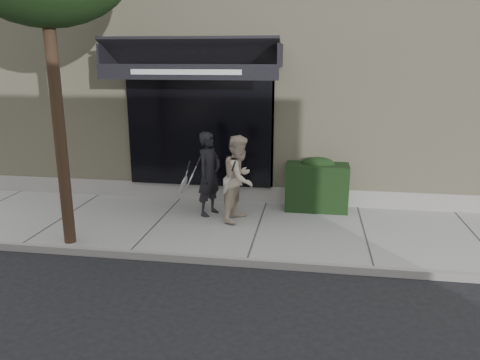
# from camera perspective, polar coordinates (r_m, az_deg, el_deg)

# --- Properties ---
(ground) EXTENTS (80.00, 80.00, 0.00)m
(ground) POSITION_cam_1_polar(r_m,az_deg,el_deg) (9.14, 2.24, -6.35)
(ground) COLOR black
(ground) RESTS_ON ground
(sidewalk) EXTENTS (20.00, 3.00, 0.12)m
(sidewalk) POSITION_cam_1_polar(r_m,az_deg,el_deg) (9.12, 2.24, -6.00)
(sidewalk) COLOR gray
(sidewalk) RESTS_ON ground
(curb) EXTENTS (20.00, 0.10, 0.14)m
(curb) POSITION_cam_1_polar(r_m,az_deg,el_deg) (7.70, 0.85, -10.00)
(curb) COLOR gray
(curb) RESTS_ON ground
(building_facade) EXTENTS (14.30, 8.04, 5.64)m
(building_facade) POSITION_cam_1_polar(r_m,az_deg,el_deg) (13.47, 4.88, 12.40)
(building_facade) COLOR #B8AF8D
(building_facade) RESTS_ON ground
(hedge) EXTENTS (1.30, 0.70, 1.14)m
(hedge) POSITION_cam_1_polar(r_m,az_deg,el_deg) (10.07, 9.35, -0.58)
(hedge) COLOR black
(hedge) RESTS_ON sidewalk
(pedestrian_front) EXTENTS (0.86, 0.90, 1.73)m
(pedestrian_front) POSITION_cam_1_polar(r_m,az_deg,el_deg) (9.53, -3.80, 0.73)
(pedestrian_front) COLOR black
(pedestrian_front) RESTS_ON sidewalk
(pedestrian_back) EXTENTS (0.82, 0.98, 1.72)m
(pedestrian_back) POSITION_cam_1_polar(r_m,az_deg,el_deg) (9.20, -0.07, 0.20)
(pedestrian_back) COLOR beige
(pedestrian_back) RESTS_ON sidewalk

